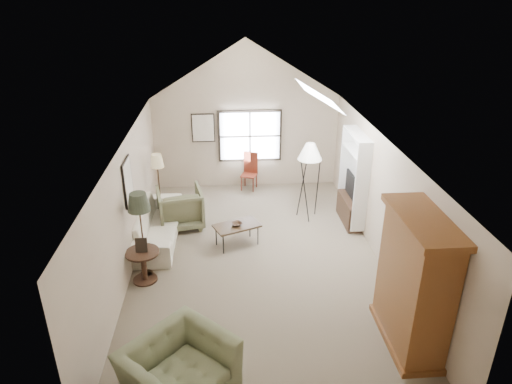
{
  "coord_description": "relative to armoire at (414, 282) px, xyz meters",
  "views": [
    {
      "loc": [
        -0.62,
        -7.88,
        5.17
      ],
      "look_at": [
        0.0,
        0.4,
        1.4
      ],
      "focal_mm": 32.0,
      "sensor_mm": 36.0,
      "label": 1
    }
  ],
  "objects": [
    {
      "name": "armoire",
      "position": [
        0.0,
        0.0,
        0.0
      ],
      "size": [
        0.6,
        1.5,
        2.2
      ],
      "primitive_type": "cube",
      "color": "brown",
      "rests_on": "ground"
    },
    {
      "name": "dark_lamp",
      "position": [
        -4.38,
        2.14,
        -0.21
      ],
      "size": [
        0.43,
        0.43,
        1.78
      ],
      "primitive_type": null,
      "rotation": [
        0.0,
        0.0,
        -0.02
      ],
      "color": "#252B1E",
      "rests_on": "ground"
    },
    {
      "name": "armchair_near",
      "position": [
        -3.49,
        -0.84,
        -0.66
      ],
      "size": [
        1.77,
        1.78,
        0.87
      ],
      "primitive_type": "imported",
      "rotation": [
        0.0,
        0.0,
        0.81
      ],
      "color": "#6B704E",
      "rests_on": "ground"
    },
    {
      "name": "coffee_table",
      "position": [
        -2.57,
        3.12,
        -0.86
      ],
      "size": [
        1.09,
        0.86,
        0.49
      ],
      "primitive_type": "cube",
      "rotation": [
        0.0,
        0.0,
        0.4
      ],
      "color": "#382617",
      "rests_on": "ground"
    },
    {
      "name": "skylight",
      "position": [
        -0.88,
        3.3,
        2.12
      ],
      "size": [
        0.8,
        1.2,
        0.52
      ],
      "primitive_type": null,
      "color": "white",
      "rests_on": "room_shell"
    },
    {
      "name": "wall_art",
      "position": [
        -4.06,
        4.34,
        0.63
      ],
      "size": [
        1.97,
        3.71,
        0.88
      ],
      "color": "black",
      "rests_on": "room_shell"
    },
    {
      "name": "tv_panel",
      "position": [
        0.14,
        4.0,
        -0.18
      ],
      "size": [
        0.05,
        0.9,
        0.55
      ],
      "primitive_type": "cube",
      "color": "black",
      "rests_on": "media_console"
    },
    {
      "name": "bowl",
      "position": [
        -2.57,
        3.12,
        -0.58
      ],
      "size": [
        0.3,
        0.3,
        0.06
      ],
      "primitive_type": "imported",
      "rotation": [
        0.0,
        0.0,
        0.4
      ],
      "color": "#3C2A18",
      "rests_on": "coffee_table"
    },
    {
      "name": "room_shell",
      "position": [
        -2.18,
        2.4,
        2.11
      ],
      "size": [
        5.01,
        8.01,
        4.0
      ],
      "color": "#746653",
      "rests_on": "ground"
    },
    {
      "name": "tan_lamp",
      "position": [
        -4.38,
        4.74,
        -0.3
      ],
      "size": [
        0.33,
        0.33,
        1.6
      ],
      "primitive_type": null,
      "rotation": [
        0.0,
        0.0,
        -0.02
      ],
      "color": "tan",
      "rests_on": "ground"
    },
    {
      "name": "media_console",
      "position": [
        0.14,
        4.0,
        -0.8
      ],
      "size": [
        0.34,
        1.18,
        0.6
      ],
      "primitive_type": "cube",
      "color": "#382316",
      "rests_on": "ground"
    },
    {
      "name": "tripod_lamp",
      "position": [
        -0.83,
        4.28,
        -0.13
      ],
      "size": [
        0.57,
        0.57,
        1.93
      ],
      "primitive_type": null,
      "rotation": [
        0.0,
        0.0,
        -0.02
      ],
      "color": "white",
      "rests_on": "ground"
    },
    {
      "name": "window",
      "position": [
        -2.08,
        6.36,
        0.35
      ],
      "size": [
        1.72,
        0.08,
        1.42
      ],
      "primitive_type": "cube",
      "color": "black",
      "rests_on": "room_shell"
    },
    {
      "name": "tv_alcove",
      "position": [
        0.16,
        4.0,
        0.05
      ],
      "size": [
        0.32,
        1.3,
        2.1
      ],
      "primitive_type": "cube",
      "color": "white",
      "rests_on": "ground"
    },
    {
      "name": "sofa",
      "position": [
        -4.38,
        3.54,
        -0.73
      ],
      "size": [
        1.05,
        2.57,
        0.74
      ],
      "primitive_type": "imported",
      "rotation": [
        0.0,
        0.0,
        1.55
      ],
      "color": "beige",
      "rests_on": "ground"
    },
    {
      "name": "side_table",
      "position": [
        -4.38,
        1.94,
        -0.78
      ],
      "size": [
        0.65,
        0.65,
        0.64
      ],
      "primitive_type": "cylinder",
      "rotation": [
        0.0,
        0.0,
        -0.02
      ],
      "color": "#3A2617",
      "rests_on": "ground"
    },
    {
      "name": "side_chair",
      "position": [
        -2.13,
        6.1,
        -0.59
      ],
      "size": [
        0.51,
        0.51,
        1.02
      ],
      "primitive_type": "cube",
      "rotation": [
        0.0,
        0.0,
        -0.35
      ],
      "color": "maroon",
      "rests_on": "ground"
    },
    {
      "name": "armchair_far",
      "position": [
        -3.85,
        4.11,
        -0.64
      ],
      "size": [
        1.18,
        1.2,
        0.93
      ],
      "primitive_type": "imported",
      "rotation": [
        0.0,
        0.0,
        3.34
      ],
      "color": "#636848",
      "rests_on": "ground"
    }
  ]
}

